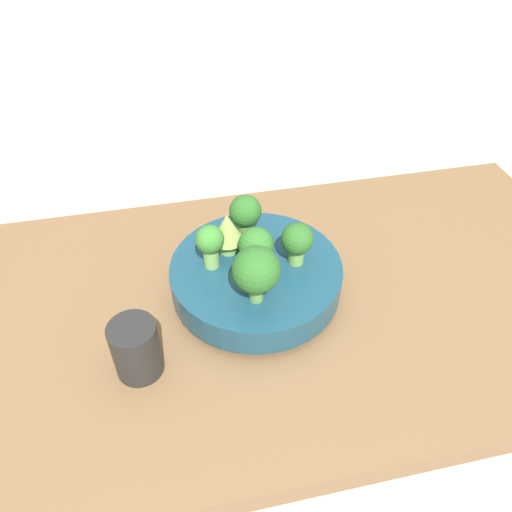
{
  "coord_description": "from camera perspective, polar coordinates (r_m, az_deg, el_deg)",
  "views": [
    {
      "loc": [
        -0.14,
        -0.54,
        0.64
      ],
      "look_at": [
        -0.02,
        0.02,
        0.12
      ],
      "focal_mm": 35.0,
      "sensor_mm": 36.0,
      "label": 1
    }
  ],
  "objects": [
    {
      "name": "cup",
      "position": [
        0.72,
        -13.53,
        -10.28
      ],
      "size": [
        0.07,
        0.07,
        0.09
      ],
      "color": "black",
      "rests_on": "table"
    },
    {
      "name": "ground_plane",
      "position": [
        0.85,
        1.58,
        -6.91
      ],
      "size": [
        6.0,
        6.0,
        0.0
      ],
      "primitive_type": "plane",
      "color": "#ADA89E"
    },
    {
      "name": "bowl",
      "position": [
        0.8,
        0.0,
        -2.42
      ],
      "size": [
        0.27,
        0.27,
        0.06
      ],
      "color": "navy",
      "rests_on": "table"
    },
    {
      "name": "broccoli_floret_right",
      "position": [
        0.77,
        4.72,
        1.74
      ],
      "size": [
        0.05,
        0.05,
        0.07
      ],
      "color": "#6BA34C",
      "rests_on": "bowl"
    },
    {
      "name": "broccoli_floret_center",
      "position": [
        0.76,
        0.0,
        1.2
      ],
      "size": [
        0.05,
        0.05,
        0.07
      ],
      "color": "#6BA34C",
      "rests_on": "bowl"
    },
    {
      "name": "broccoli_floret_back",
      "position": [
        0.82,
        -1.21,
        4.91
      ],
      "size": [
        0.05,
        0.05,
        0.08
      ],
      "color": "#609347",
      "rests_on": "bowl"
    },
    {
      "name": "broccoli_floret_front",
      "position": [
        0.69,
        0.02,
        -1.69
      ],
      "size": [
        0.07,
        0.07,
        0.09
      ],
      "color": "#609347",
      "rests_on": "bowl"
    },
    {
      "name": "romanesco_piece_far",
      "position": [
        0.78,
        -3.29,
        3.0
      ],
      "size": [
        0.05,
        0.05,
        0.07
      ],
      "color": "#7AB256",
      "rests_on": "bowl"
    },
    {
      "name": "broccoli_floret_left",
      "position": [
        0.76,
        -5.28,
        1.51
      ],
      "size": [
        0.04,
        0.04,
        0.08
      ],
      "color": "#7AB256",
      "rests_on": "bowl"
    },
    {
      "name": "table",
      "position": [
        0.84,
        1.61,
        -5.97
      ],
      "size": [
        1.19,
        0.6,
        0.04
      ],
      "color": "brown",
      "rests_on": "ground_plane"
    }
  ]
}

